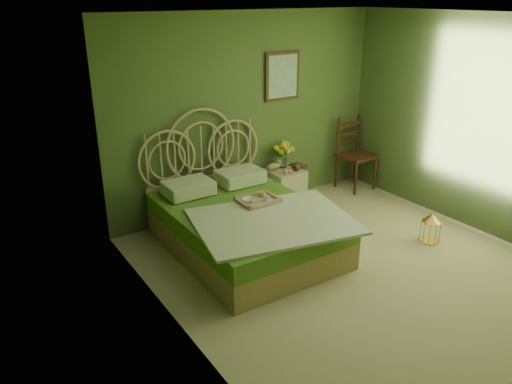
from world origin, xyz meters
TOP-DOWN VIEW (x-y plane):
  - floor at (0.00, 0.00)m, footprint 4.50×4.50m
  - ceiling at (0.00, 0.00)m, footprint 4.50×4.50m
  - wall_back at (0.00, 2.25)m, footprint 4.00×0.00m
  - wall_left at (-2.00, 0.00)m, footprint 0.00×4.50m
  - wall_right at (2.00, 0.00)m, footprint 0.00×4.50m
  - wall_art at (0.53, 2.22)m, footprint 0.54×0.04m
  - bed at (-0.74, 1.19)m, footprint 1.86×2.35m
  - nightstand at (0.43, 2.00)m, footprint 0.46×0.47m
  - chair at (1.70, 1.99)m, footprint 0.50×0.50m
  - birdcage at (1.22, 0.10)m, footprint 0.23×0.23m
  - book_lower at (0.61, 2.00)m, footprint 0.22×0.26m
  - book_upper at (0.61, 2.00)m, footprint 0.20×0.24m
  - cereal_bowl at (-0.66, 1.21)m, footprint 0.16×0.16m
  - coffee_cup at (-0.48, 1.10)m, footprint 0.10×0.10m

SIDE VIEW (x-z plane):
  - floor at x=0.00m, z-range 0.00..0.00m
  - birdcage at x=1.22m, z-range 0.00..0.35m
  - bed at x=-0.74m, z-range -0.41..1.05m
  - nightstand at x=0.43m, z-range -0.12..0.81m
  - book_lower at x=0.61m, z-range 0.51..0.53m
  - book_upper at x=0.61m, z-range 0.53..0.54m
  - cereal_bowl at x=-0.66m, z-range 0.56..0.59m
  - coffee_cup at x=-0.48m, z-range 0.56..0.63m
  - chair at x=1.70m, z-range 0.06..1.14m
  - wall_back at x=0.00m, z-range -0.70..3.30m
  - wall_left at x=-2.00m, z-range -0.95..3.55m
  - wall_right at x=2.00m, z-range -0.95..3.55m
  - wall_art at x=0.53m, z-range 1.43..2.07m
  - ceiling at x=0.00m, z-range 2.60..2.60m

